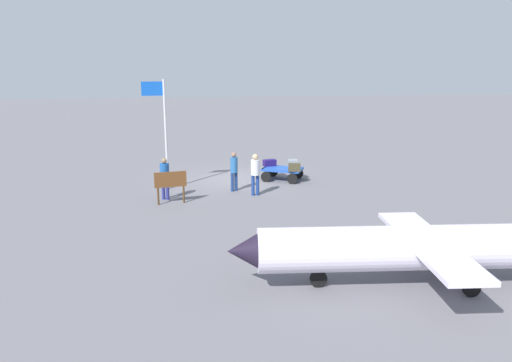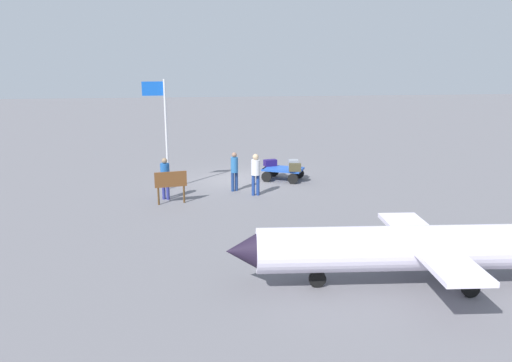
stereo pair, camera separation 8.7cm
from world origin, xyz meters
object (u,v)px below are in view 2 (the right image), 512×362
Objects in this scene: luggage_cart at (283,171)px; signboard at (171,182)px; suitcase_maroon at (293,164)px; worker_supervisor at (234,169)px; suitcase_olive at (270,163)px; worker_trailing at (165,175)px; flagpole at (163,124)px; suitcase_grey at (295,167)px; worker_lead at (256,171)px; airplane_near at (417,247)px.

luggage_cart is 1.66× the size of signboard.
worker_supervisor reaches higher than suitcase_maroon.
worker_trailing is (4.97, 3.26, 0.30)m from suitcase_olive.
suitcase_olive is at bearing -30.31° from suitcase_maroon.
signboard reaches higher than suitcase_maroon.
suitcase_maroon is 6.49m from flagpole.
worker_supervisor is at bearing 48.97° from suitcase_olive.
suitcase_grey is 0.36× the size of worker_trailing.
luggage_cart is 6.13m from worker_trailing.
suitcase_maroon is at bearing -150.68° from worker_supervisor.
suitcase_olive is at bearing -54.83° from suitcase_grey.
luggage_cart is 6.15m from flagpole.
luggage_cart is 3.09m from worker_supervisor.
suitcase_grey reaches higher than suitcase_olive.
worker_lead is 9.60m from airplane_near.
flagpole is (3.03, -0.83, 1.94)m from worker_supervisor.
worker_trailing is at bearing 33.27° from suitcase_olive.
suitcase_grey is at bearing -161.78° from worker_supervisor.
worker_trailing is 0.36× the size of flagpole.
signboard is at bearing 32.77° from luggage_cart.
signboard is (-0.31, 2.48, -2.03)m from flagpole.
luggage_cart is 3.25× the size of suitcase_olive.
suitcase_grey is at bearing -139.20° from worker_lead.
worker_trailing is at bearing 17.91° from worker_supervisor.
suitcase_grey is 6.36m from flagpole.
luggage_cart is 0.92m from suitcase_grey.
luggage_cart is 4.37× the size of suitcase_maroon.
suitcase_maroon reaches higher than suitcase_olive.
signboard is (5.67, 2.62, 0.13)m from suitcase_grey.
airplane_near reaches higher than worker_trailing.
worker_lead is at bearing 69.42° from suitcase_olive.
worker_trailing is at bearing -54.46° from airplane_near.
worker_supervisor reaches higher than luggage_cart.
worker_lead is at bearing -73.47° from airplane_near.
suitcase_maroon is 3.41m from worker_lead.
suitcase_maroon is 6.66m from signboard.
worker_lead is at bearing -167.51° from signboard.
suitcase_maroon is (-0.52, 0.01, 0.35)m from luggage_cart.
worker_supervisor is 3.69m from flagpole.
worker_supervisor is 0.36× the size of flagpole.
luggage_cart is at bearing -84.99° from airplane_near.
suitcase_grey is 0.74m from suitcase_maroon.
worker_lead is at bearing 49.23° from suitcase_maroon.
suitcase_olive is 3.41m from worker_lead.
worker_lead is 1.04× the size of worker_supervisor.
worker_supervisor is at bearing 18.22° from suitcase_grey.
signboard is at bearing 31.25° from worker_supervisor.
suitcase_grey is at bearing 125.17° from suitcase_olive.
signboard is (4.73, 3.96, 0.15)m from suitcase_olive.
signboard is (6.27, -8.42, -0.11)m from airplane_near.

